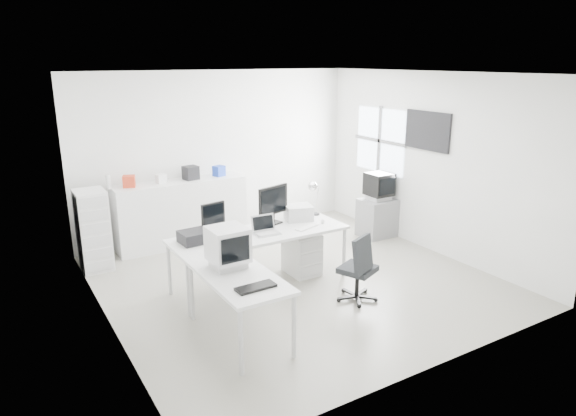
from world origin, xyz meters
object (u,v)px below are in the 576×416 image
drawer_pedestal (302,253)px  tv_cabinet (377,218)px  main_desk (260,259)px  laptop (267,226)px  lcd_monitor_large (273,205)px  sideboard (181,213)px  inkjet_printer (196,236)px  office_chair (358,266)px  side_desk (239,306)px  lcd_monitor_small (213,219)px  crt_monitor (228,250)px  filing_cabinet (93,230)px  laser_printer (299,213)px  crt_tv (379,187)px

drawer_pedestal → tv_cabinet: 2.12m
main_desk → laptop: bearing=-63.4°
lcd_monitor_large → sideboard: (-0.69, 1.87, -0.49)m
inkjet_printer → office_chair: bearing=-37.3°
drawer_pedestal → inkjet_printer: bearing=178.2°
main_desk → drawer_pedestal: bearing=4.1°
inkjet_printer → laptop: laptop is taller
main_desk → lcd_monitor_large: bearing=35.5°
side_desk → lcd_monitor_small: 1.50m
drawer_pedestal → crt_monitor: 1.91m
laptop → crt_monitor: size_ratio=0.84×
lcd_monitor_small → tv_cabinet: (3.26, 0.49, -0.64)m
drawer_pedestal → lcd_monitor_large: (-0.35, 0.20, 0.72)m
main_desk → filing_cabinet: size_ratio=2.03×
laptop → laser_printer: (0.70, 0.32, -0.00)m
side_desk → drawer_pedestal: side_desk is taller
filing_cabinet → office_chair: bearing=-46.6°
inkjet_printer → laser_printer: laser_printer is taller
crt_tv → side_desk: bearing=-152.6°
drawer_pedestal → filing_cabinet: size_ratio=0.51×
inkjet_printer → sideboard: bearing=72.4°
main_desk → lcd_monitor_small: bearing=155.6°
main_desk → laptop: (0.05, -0.10, 0.49)m
side_desk → lcd_monitor_large: 1.92m
lcd_monitor_small → sideboard: size_ratio=0.20×
drawer_pedestal → main_desk: bearing=-175.9°
side_desk → filing_cabinet: size_ratio=1.18×
main_desk → filing_cabinet: (-1.79, 1.75, 0.22)m
lcd_monitor_large → crt_tv: lcd_monitor_large is taller
office_chair → filing_cabinet: filing_cabinet is taller
inkjet_printer → crt_monitor: crt_monitor is taller
inkjet_printer → crt_tv: size_ratio=0.82×
office_chair → crt_monitor: bearing=150.2°
laser_printer → laptop: bearing=-138.9°
main_desk → sideboard: sideboard is taller
filing_cabinet → laser_printer: bearing=-31.0°
side_desk → inkjet_printer: (0.00, 1.20, 0.45)m
crt_monitor → drawer_pedestal: bearing=29.1°
laser_printer → crt_monitor: size_ratio=0.91×
office_chair → filing_cabinet: (-2.64, 2.78, 0.13)m
office_chair → crt_tv: (1.86, 1.78, 0.42)m
inkjet_printer → laser_printer: size_ratio=1.12×
crt_tv → sideboard: size_ratio=0.23×
laptop → office_chair: 1.29m
inkjet_printer → office_chair: office_chair is taller
crt_tv → filing_cabinet: 4.62m
lcd_monitor_large → laptop: 0.49m
lcd_monitor_large → sideboard: lcd_monitor_large is taller
lcd_monitor_large → inkjet_printer: bearing=171.6°
side_desk → sideboard: (0.51, 3.22, 0.16)m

